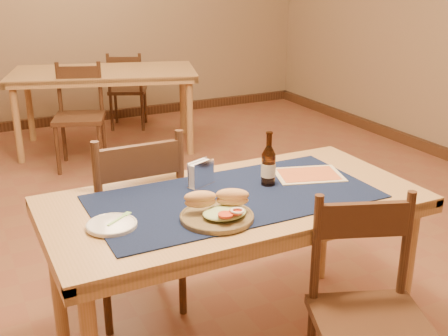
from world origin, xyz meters
name	(u,v)px	position (x,y,z in m)	size (l,w,h in m)	color
room	(163,24)	(0.00, 0.00, 1.40)	(6.04, 7.04, 2.84)	brown
main_table	(234,215)	(0.00, -0.80, 0.67)	(1.60, 0.80, 0.75)	#AC8051
placemat	(234,197)	(0.00, -0.80, 0.75)	(1.20, 0.60, 0.01)	#111B3E
baseboard	(171,259)	(0.00, 0.00, 0.05)	(6.00, 7.00, 0.10)	#442918
back_table	(104,79)	(0.30, 2.44, 0.67)	(1.86, 1.30, 0.75)	#AC8051
chair_main_far	(133,219)	(-0.31, -0.31, 0.51)	(0.45, 0.45, 0.98)	#442918
chair_main_near	(369,315)	(0.25, -1.41, 0.46)	(0.53, 0.53, 0.89)	#442918
chair_back_near	(80,114)	(-0.04, 2.02, 0.46)	(0.53, 0.53, 0.89)	#442918
chair_back_far	(127,89)	(0.69, 3.02, 0.43)	(0.50, 0.50, 0.83)	#442918
sandwich_plate	(219,212)	(-0.16, -0.97, 0.79)	(0.29, 0.29, 0.11)	brown
side_plate	(112,224)	(-0.55, -0.86, 0.76)	(0.19, 0.19, 0.02)	silver
fork	(121,218)	(-0.51, -0.83, 0.77)	(0.12, 0.09, 0.00)	#90E07A
beer_bottle	(268,166)	(0.20, -0.75, 0.85)	(0.06, 0.06, 0.24)	#42200B
napkin_holder	(201,174)	(-0.08, -0.63, 0.81)	(0.14, 0.10, 0.12)	white
menu_card	(308,175)	(0.43, -0.73, 0.76)	(0.36, 0.30, 0.01)	beige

